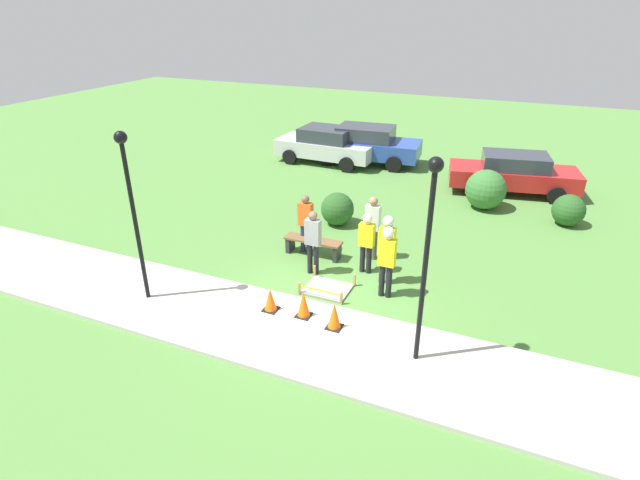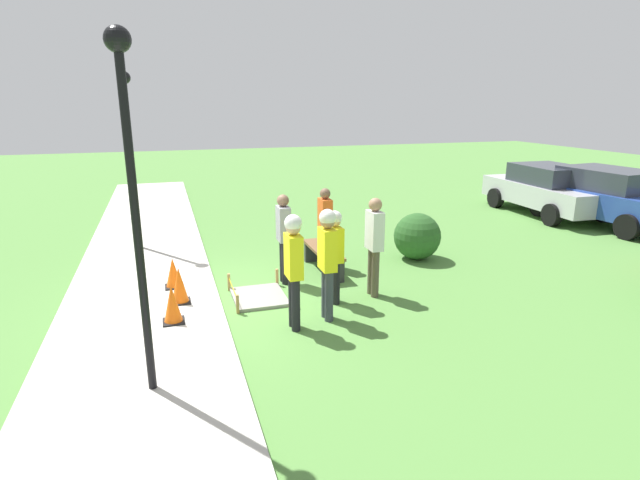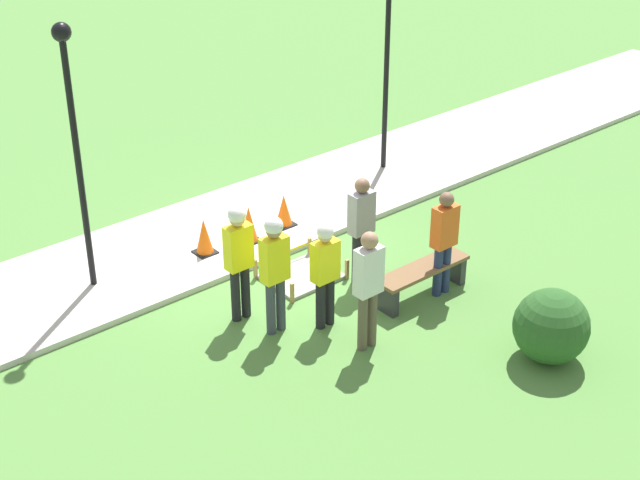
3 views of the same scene
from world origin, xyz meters
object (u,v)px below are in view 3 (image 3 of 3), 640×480
worker_supervisor (325,267)px  lamppost_far (388,35)px  traffic_cone_near_patch (284,210)px  bystander_in_orange_shirt (444,237)px  worker_trainee (239,252)px  bystander_in_white_shirt (361,224)px  traffic_cone_sidewalk_edge (204,236)px  traffic_cone_far_patch (249,224)px  park_bench (422,276)px  worker_assistant (275,264)px  lamppost_near (73,122)px  bystander_in_gray_shirt (368,283)px

worker_supervisor → lamppost_far: 5.85m
traffic_cone_near_patch → bystander_in_orange_shirt: size_ratio=0.33×
worker_trainee → lamppost_far: size_ratio=0.46×
bystander_in_orange_shirt → bystander_in_white_shirt: bystander_in_white_shirt is taller
traffic_cone_near_patch → traffic_cone_sidewalk_edge: (1.62, -0.06, 0.02)m
traffic_cone_sidewalk_edge → worker_supervisor: (-0.23, 2.81, 0.59)m
traffic_cone_far_patch → bystander_in_orange_shirt: (-1.40, 3.13, 0.57)m
traffic_cone_near_patch → worker_trainee: (2.22, 1.79, 0.75)m
traffic_cone_sidewalk_edge → worker_supervisor: bearing=94.8°
traffic_cone_sidewalk_edge → bystander_in_white_shirt: size_ratio=0.35×
worker_supervisor → bystander_in_orange_shirt: (-1.97, 0.46, -0.01)m
traffic_cone_sidewalk_edge → lamppost_far: bearing=-172.3°
park_bench → worker_assistant: bearing=-16.2°
traffic_cone_far_patch → park_bench: 3.19m
worker_trainee → bystander_in_orange_shirt: 3.14m
traffic_cone_far_patch → park_bench: size_ratio=0.39×
traffic_cone_far_patch → park_bench: (-1.10, 2.99, -0.06)m
traffic_cone_far_patch → traffic_cone_sidewalk_edge: (0.81, -0.14, -0.01)m
worker_supervisor → bystander_in_orange_shirt: bystander_in_orange_shirt is taller
bystander_in_orange_shirt → lamppost_far: 4.92m
worker_assistant → lamppost_near: (1.49, -2.77, 1.67)m
traffic_cone_sidewalk_edge → bystander_in_orange_shirt: (-2.20, 3.27, 0.58)m
traffic_cone_near_patch → traffic_cone_sidewalk_edge: traffic_cone_sidewalk_edge is taller
worker_assistant → traffic_cone_far_patch: bearing=-117.7°
traffic_cone_far_patch → park_bench: traffic_cone_far_patch is taller
worker_supervisor → bystander_in_orange_shirt: bearing=166.8°
traffic_cone_near_patch → lamppost_far: bearing=-167.1°
bystander_in_gray_shirt → lamppost_near: (2.23, -3.92, 1.74)m
traffic_cone_near_patch → bystander_in_white_shirt: (0.13, 2.13, 0.64)m
traffic_cone_near_patch → worker_trainee: worker_trainee is taller
lamppost_far → park_bench: bearing=54.2°
traffic_cone_near_patch → lamppost_far: (-3.01, -0.69, 2.36)m
worker_supervisor → lamppost_near: lamppost_near is taller
worker_trainee → lamppost_near: size_ratio=0.45×
traffic_cone_far_patch → lamppost_near: bearing=-9.3°
park_bench → lamppost_near: size_ratio=0.40×
worker_trainee → park_bench: bearing=152.9°
lamppost_near → park_bench: bearing=137.9°
traffic_cone_far_patch → worker_assistant: 2.72m
park_bench → worker_supervisor: (1.68, -0.33, 0.65)m
traffic_cone_near_patch → bystander_in_gray_shirt: size_ratio=0.31×
worker_supervisor → bystander_in_gray_shirt: size_ratio=0.91×
worker_trainee → lamppost_near: (1.30, -2.15, 1.68)m
worker_supervisor → worker_trainee: (0.83, -0.96, 0.13)m
lamppost_far → bystander_in_white_shirt: bearing=41.9°
traffic_cone_sidewalk_edge → worker_supervisor: 2.88m
traffic_cone_near_patch → worker_supervisor: bearing=63.3°
traffic_cone_sidewalk_edge → traffic_cone_far_patch: bearing=170.1°
lamppost_near → traffic_cone_far_patch: bearing=170.7°
traffic_cone_sidewalk_edge → worker_trainee: (0.60, 1.85, 0.72)m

